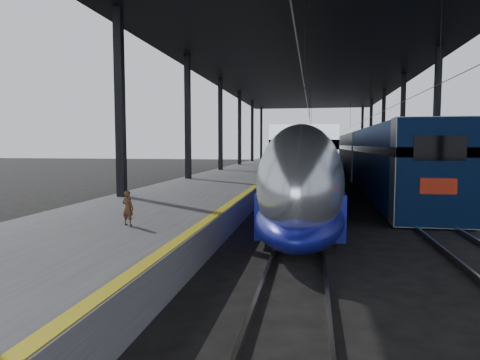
# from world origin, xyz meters

# --- Properties ---
(ground) EXTENTS (160.00, 160.00, 0.00)m
(ground) POSITION_xyz_m (0.00, 0.00, 0.00)
(ground) COLOR black
(ground) RESTS_ON ground
(platform) EXTENTS (6.00, 80.00, 1.00)m
(platform) POSITION_xyz_m (-3.50, 20.00, 0.50)
(platform) COLOR #4C4C4F
(platform) RESTS_ON ground
(yellow_strip) EXTENTS (0.30, 80.00, 0.01)m
(yellow_strip) POSITION_xyz_m (-0.70, 20.00, 1.00)
(yellow_strip) COLOR gold
(yellow_strip) RESTS_ON platform
(rails) EXTENTS (6.52, 80.00, 0.16)m
(rails) POSITION_xyz_m (4.50, 20.00, 0.08)
(rails) COLOR slate
(rails) RESTS_ON ground
(canopy) EXTENTS (18.00, 75.00, 9.47)m
(canopy) POSITION_xyz_m (1.90, 20.00, 9.12)
(canopy) COLOR black
(canopy) RESTS_ON ground
(tgv_train) EXTENTS (2.82, 65.20, 4.04)m
(tgv_train) POSITION_xyz_m (2.00, 29.15, 1.89)
(tgv_train) COLOR #B4B7BC
(tgv_train) RESTS_ON ground
(second_train) EXTENTS (3.11, 56.05, 4.29)m
(second_train) POSITION_xyz_m (7.00, 31.88, 2.17)
(second_train) COLOR navy
(second_train) RESTS_ON ground
(child) EXTENTS (0.40, 0.31, 0.97)m
(child) POSITION_xyz_m (-2.67, -1.27, 1.49)
(child) COLOR #432716
(child) RESTS_ON platform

